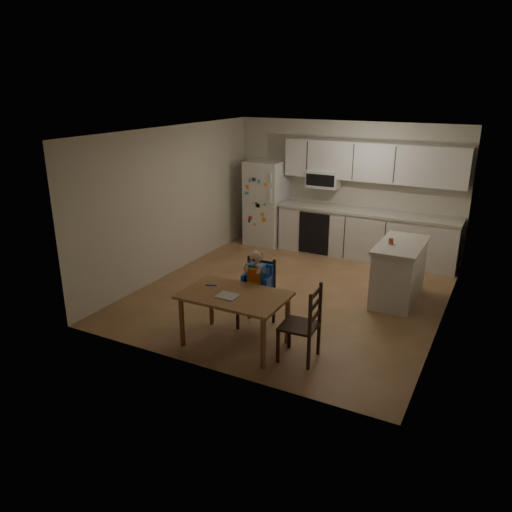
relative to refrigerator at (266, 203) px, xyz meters
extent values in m
cube|color=brown|center=(1.55, -2.15, -0.85)|extent=(4.50, 5.00, 0.01)
cube|color=beige|center=(1.55, 0.35, 0.40)|extent=(4.50, 0.02, 2.50)
cube|color=beige|center=(-0.70, -2.15, 0.40)|extent=(0.02, 5.00, 2.50)
cube|color=beige|center=(3.80, -2.15, 0.40)|extent=(0.02, 5.00, 2.50)
cube|color=white|center=(1.55, -2.15, 1.65)|extent=(4.50, 5.00, 0.01)
cube|color=silver|center=(0.00, 0.00, 0.00)|extent=(0.72, 0.70, 1.70)
cube|color=silver|center=(2.08, 0.05, -0.42)|extent=(3.34, 0.60, 0.86)
cube|color=beige|center=(2.08, 0.04, 0.04)|extent=(3.37, 0.62, 0.05)
cube|color=black|center=(1.16, -0.26, -0.42)|extent=(0.60, 0.02, 0.80)
cube|color=silver|center=(2.08, 0.18, 0.95)|extent=(3.34, 0.34, 0.70)
cube|color=silver|center=(1.16, 0.15, 0.57)|extent=(0.60, 0.38, 0.33)
cube|color=silver|center=(3.08, -1.65, -0.42)|extent=(0.59, 1.17, 0.86)
cube|color=beige|center=(3.08, -1.65, 0.03)|extent=(0.64, 1.23, 0.05)
cylinder|color=#BA4525|center=(2.94, -1.75, 0.10)|extent=(0.07, 0.07, 0.09)
cube|color=brown|center=(1.57, -4.00, -0.18)|extent=(1.29, 0.83, 0.04)
cylinder|color=brown|center=(1.00, -4.34, -0.52)|extent=(0.06, 0.06, 0.65)
cylinder|color=brown|center=(1.00, -3.66, -0.52)|extent=(0.06, 0.06, 0.65)
cylinder|color=brown|center=(2.14, -4.34, -0.52)|extent=(0.06, 0.06, 0.65)
cylinder|color=brown|center=(2.14, -3.66, -0.52)|extent=(0.06, 0.06, 0.65)
cube|color=#ACACB1|center=(1.53, -4.09, -0.15)|extent=(0.26, 0.22, 0.01)
cylinder|color=blue|center=(1.16, -3.91, -0.15)|extent=(0.12, 0.06, 0.02)
cube|color=black|center=(1.57, -3.43, -0.42)|extent=(0.44, 0.44, 0.03)
cube|color=black|center=(1.40, -3.63, -0.64)|extent=(0.04, 0.04, 0.41)
cube|color=black|center=(1.37, -3.26, -0.64)|extent=(0.04, 0.04, 0.41)
cube|color=black|center=(1.77, -3.60, -0.64)|extent=(0.04, 0.04, 0.41)
cube|color=black|center=(1.74, -3.23, -0.64)|extent=(0.04, 0.04, 0.41)
cube|color=black|center=(1.56, -3.24, -0.16)|extent=(0.41, 0.06, 0.49)
cube|color=blue|center=(1.57, -3.43, -0.36)|extent=(0.39, 0.36, 0.10)
cube|color=blue|center=(1.56, -3.29, -0.15)|extent=(0.38, 0.08, 0.33)
cube|color=#4D6DC0|center=(1.57, -3.45, -0.30)|extent=(0.31, 0.27, 0.02)
cube|color=#2754A8|center=(1.57, -3.42, -0.08)|extent=(0.22, 0.15, 0.25)
cube|color=red|center=(1.57, -3.48, -0.09)|extent=(0.19, 0.02, 0.20)
sphere|color=beige|center=(1.57, -3.43, 0.16)|extent=(0.18, 0.18, 0.17)
ellipsoid|color=olive|center=(1.57, -3.43, 0.18)|extent=(0.18, 0.17, 0.14)
cube|color=black|center=(2.42, -3.95, -0.41)|extent=(0.44, 0.44, 0.03)
cube|color=black|center=(2.22, -3.77, -0.64)|extent=(0.04, 0.04, 0.42)
cube|color=black|center=(2.60, -3.75, -0.64)|extent=(0.04, 0.04, 0.42)
cube|color=black|center=(2.24, -4.15, -0.64)|extent=(0.04, 0.04, 0.42)
cube|color=black|center=(2.62, -4.13, -0.64)|extent=(0.04, 0.04, 0.42)
cube|color=black|center=(2.61, -3.94, -0.15)|extent=(0.06, 0.42, 0.50)
camera|label=1|loc=(4.43, -8.88, 2.30)|focal=35.00mm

